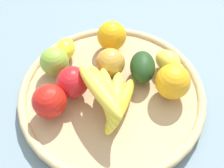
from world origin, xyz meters
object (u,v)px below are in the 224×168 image
(orange_1, at_px, (173,82))
(apple_3, at_px, (49,101))
(avocado, at_px, (143,67))
(apple_1, at_px, (54,61))
(lemon_1, at_px, (66,49))
(apple_2, at_px, (110,63))
(lemon_0, at_px, (168,61))
(banana_bunch, at_px, (110,97))
(apple_0, at_px, (73,82))
(orange_0, at_px, (112,36))

(orange_1, relative_size, apple_3, 1.07)
(avocado, xyz_separation_m, apple_1, (0.02, -0.21, 0.00))
(lemon_1, xyz_separation_m, avocado, (0.04, 0.20, 0.01))
(apple_2, distance_m, lemon_0, 0.14)
(apple_2, bearing_deg, lemon_1, -108.54)
(apple_2, bearing_deg, apple_3, -40.61)
(apple_2, xyz_separation_m, avocado, (-0.00, 0.08, -0.01))
(banana_bunch, bearing_deg, lemon_0, 139.42)
(apple_2, relative_size, lemon_0, 1.04)
(apple_0, xyz_separation_m, apple_1, (-0.06, -0.06, -0.00))
(banana_bunch, height_order, apple_1, banana_bunch)
(apple_0, distance_m, banana_bunch, 0.10)
(apple_2, xyz_separation_m, banana_bunch, (0.11, 0.02, 0.01))
(banana_bunch, distance_m, avocado, 0.13)
(orange_1, xyz_separation_m, lemon_1, (-0.08, -0.27, -0.02))
(apple_0, distance_m, apple_3, 0.07)
(orange_1, xyz_separation_m, banana_bunch, (0.07, -0.13, 0.01))
(banana_bunch, bearing_deg, apple_2, -171.85)
(apple_3, bearing_deg, avocado, 125.29)
(apple_2, xyz_separation_m, apple_1, (0.02, -0.13, -0.00))
(apple_2, distance_m, orange_0, 0.09)
(banana_bunch, bearing_deg, avocado, 150.58)
(apple_0, xyz_separation_m, avocado, (-0.07, 0.15, -0.01))
(banana_bunch, relative_size, avocado, 1.84)
(avocado, height_order, lemon_0, avocado)
(banana_bunch, xyz_separation_m, avocado, (-0.11, 0.06, -0.02))
(orange_0, bearing_deg, apple_0, -21.73)
(orange_0, relative_size, avocado, 0.86)
(apple_3, bearing_deg, apple_2, 139.39)
(apple_0, height_order, apple_3, apple_3)
(banana_bunch, bearing_deg, orange_1, 116.89)
(orange_0, xyz_separation_m, avocado, (0.09, 0.09, -0.01))
(orange_0, relative_size, apple_1, 1.08)
(lemon_0, bearing_deg, apple_2, -75.47)
(lemon_1, bearing_deg, avocado, 79.32)
(avocado, bearing_deg, apple_1, -84.78)
(lemon_1, relative_size, apple_3, 0.85)
(lemon_1, relative_size, banana_bunch, 0.39)
(apple_3, xyz_separation_m, avocado, (-0.13, 0.19, -0.01))
(orange_1, distance_m, lemon_0, 0.08)
(orange_1, relative_size, lemon_0, 1.18)
(orange_0, height_order, lemon_0, orange_0)
(lemon_1, relative_size, lemon_0, 0.94)
(apple_0, relative_size, apple_1, 1.05)
(orange_1, xyz_separation_m, apple_3, (0.09, -0.26, -0.00))
(banana_bunch, distance_m, apple_1, 0.17)
(apple_0, xyz_separation_m, banana_bunch, (0.03, 0.09, 0.01))
(lemon_1, bearing_deg, apple_3, 3.42)
(avocado, bearing_deg, apple_2, -87.52)
(apple_0, relative_size, lemon_0, 1.08)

